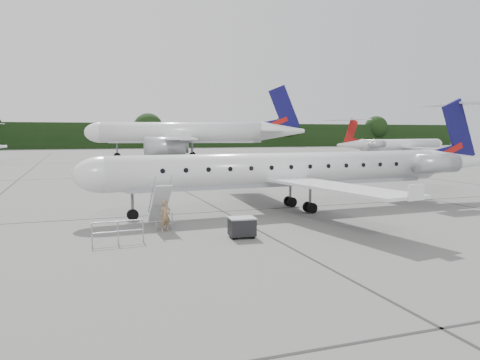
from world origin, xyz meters
name	(u,v)px	position (x,y,z in m)	size (l,w,h in m)	color
ground	(322,223)	(0.00, 0.00, 0.00)	(320.00, 320.00, 0.00)	slate
treeline	(118,136)	(0.00, 130.00, 4.00)	(260.00, 4.00, 8.00)	black
main_regional_jet	(286,153)	(-0.16, 4.42, 3.62)	(28.21, 20.31, 7.23)	silver
airstair	(160,205)	(-8.48, 1.93, 1.13)	(0.85, 2.29, 2.27)	silver
passenger	(165,216)	(-8.44, 0.63, 0.78)	(0.57, 0.37, 1.57)	olive
safety_railing	(118,233)	(-10.87, -1.30, 0.50)	(2.20, 0.08, 1.00)	#979A9F
baggage_cart	(242,227)	(-5.33, -1.94, 0.51)	(1.17, 0.95, 1.02)	black
bg_narrowbody	(182,122)	(6.13, 64.14, 6.81)	(37.97, 27.34, 13.63)	silver
bg_regional_right	(402,139)	(46.32, 52.39, 3.65)	(27.86, 20.06, 7.31)	silver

